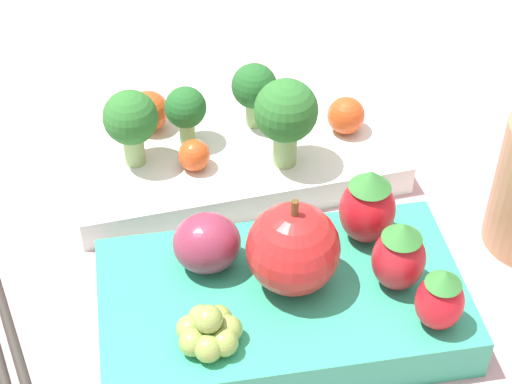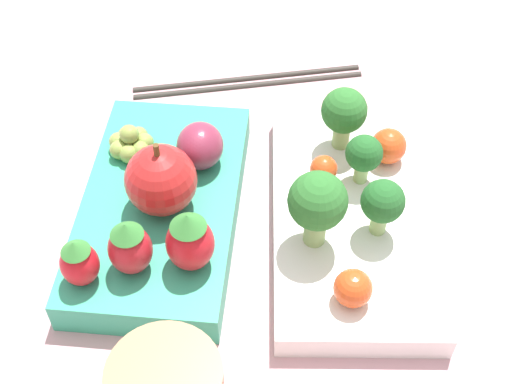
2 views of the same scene
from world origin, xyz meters
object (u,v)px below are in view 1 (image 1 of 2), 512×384
object	(u,v)px
cherry_tomato_0	(346,115)
strawberry_2	(440,299)
apple	(293,249)
bento_box_fruit	(284,305)
grape_cluster	(209,331)
strawberry_1	(399,255)
plum	(207,243)
bento_box_savoury	(233,154)
cherry_tomato_1	(194,155)
cherry_tomato_2	(149,111)
broccoli_floret_3	(131,120)
strawberry_0	(368,206)
broccoli_floret_1	(186,109)
broccoli_floret_2	(286,114)
broccoli_floret_0	(254,88)

from	to	relation	value
cherry_tomato_0	strawberry_2	bearing A→B (deg)	-91.25
apple	bento_box_fruit	bearing A→B (deg)	-138.46
bento_box_fruit	grape_cluster	world-z (taller)	grape_cluster
bento_box_fruit	strawberry_1	xyz separation A→B (m)	(0.06, -0.01, 0.04)
grape_cluster	plum	bearing A→B (deg)	80.96
bento_box_savoury	grape_cluster	distance (m)	0.18
cherry_tomato_1	cherry_tomato_2	size ratio (longest dim) A/B	0.76
broccoli_floret_3	bento_box_fruit	bearing A→B (deg)	-63.21
bento_box_savoury	strawberry_1	xyz separation A→B (m)	(0.06, -0.15, 0.04)
broccoli_floret_3	plum	world-z (taller)	broccoli_floret_3
strawberry_0	strawberry_1	bearing A→B (deg)	-82.22
apple	grape_cluster	distance (m)	0.06
broccoli_floret_1	broccoli_floret_2	world-z (taller)	broccoli_floret_2
broccoli_floret_0	cherry_tomato_1	bearing A→B (deg)	-141.52
bento_box_savoury	grape_cluster	size ratio (longest dim) A/B	6.40
grape_cluster	broccoli_floret_1	bearing A→B (deg)	84.86
cherry_tomato_1	plum	world-z (taller)	plum
bento_box_savoury	apple	xyz separation A→B (m)	(0.01, -0.14, 0.04)
strawberry_0	broccoli_floret_0	bearing A→B (deg)	106.68
broccoli_floret_0	cherry_tomato_2	distance (m)	0.07
cherry_tomato_0	plum	size ratio (longest dim) A/B	0.68
bento_box_fruit	plum	distance (m)	0.06
broccoli_floret_3	grape_cluster	size ratio (longest dim) A/B	1.55
strawberry_0	strawberry_2	bearing A→B (deg)	-76.53
strawberry_0	broccoli_floret_1	bearing A→B (deg)	126.22
bento_box_fruit	broccoli_floret_3	size ratio (longest dim) A/B	3.84
cherry_tomato_0	strawberry_2	world-z (taller)	strawberry_2
broccoli_floret_0	apple	distance (m)	0.16
cherry_tomato_1	cherry_tomato_2	world-z (taller)	cherry_tomato_2
strawberry_0	broccoli_floret_2	bearing A→B (deg)	108.50
bento_box_savoury	cherry_tomato_0	xyz separation A→B (m)	(0.08, -0.00, 0.02)
strawberry_1	grape_cluster	xyz separation A→B (m)	(-0.11, -0.02, -0.01)
bento_box_fruit	broccoli_floret_0	world-z (taller)	broccoli_floret_0
broccoli_floret_1	broccoli_floret_3	distance (m)	0.04
cherry_tomato_2	strawberry_1	world-z (taller)	strawberry_1
cherry_tomato_1	grape_cluster	xyz separation A→B (m)	(-0.02, -0.15, 0.00)
broccoli_floret_1	plum	xyz separation A→B (m)	(-0.01, -0.12, -0.00)
broccoli_floret_1	strawberry_0	world-z (taller)	strawberry_0
broccoli_floret_3	grape_cluster	xyz separation A→B (m)	(0.02, -0.16, -0.02)
bento_box_fruit	broccoli_floret_0	distance (m)	0.17
strawberry_2	cherry_tomato_0	bearing A→B (deg)	88.75
broccoli_floret_2	cherry_tomato_2	xyz separation A→B (m)	(-0.08, 0.06, -0.03)
broccoli_floret_0	cherry_tomato_2	world-z (taller)	broccoli_floret_0
bento_box_savoury	cherry_tomato_2	world-z (taller)	cherry_tomato_2
strawberry_1	bento_box_fruit	bearing A→B (deg)	171.81
strawberry_0	strawberry_1	distance (m)	0.04
cherry_tomato_0	cherry_tomato_1	distance (m)	0.11
cherry_tomato_0	strawberry_1	bearing A→B (deg)	-96.03
broccoli_floret_0	broccoli_floret_3	world-z (taller)	broccoli_floret_3
broccoli_floret_2	cherry_tomato_1	world-z (taller)	broccoli_floret_2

